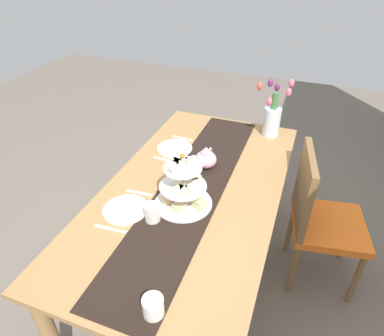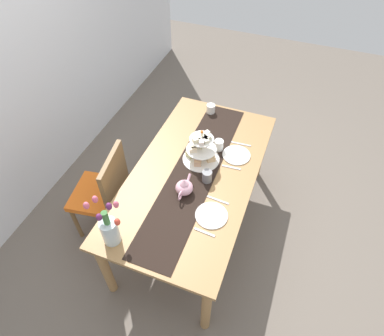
% 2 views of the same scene
% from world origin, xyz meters
% --- Properties ---
extents(ground_plane, '(8.00, 8.00, 0.00)m').
position_xyz_m(ground_plane, '(0.00, 0.00, 0.00)').
color(ground_plane, '#6B6056').
extents(dining_table, '(1.78, 0.93, 0.72)m').
position_xyz_m(dining_table, '(0.00, 0.00, 0.63)').
color(dining_table, '#A37747').
rests_on(dining_table, ground_plane).
extents(chair_left, '(0.48, 0.48, 0.91)m').
position_xyz_m(chair_left, '(-0.28, 0.69, 0.50)').
color(chair_left, brown).
rests_on(chair_left, ground_plane).
extents(table_runner, '(1.72, 0.34, 0.00)m').
position_xyz_m(table_runner, '(0.00, 0.00, 0.73)').
color(table_runner, black).
rests_on(table_runner, dining_table).
extents(tiered_cake_stand, '(0.30, 0.30, 0.30)m').
position_xyz_m(tiered_cake_stand, '(0.15, 0.00, 0.83)').
color(tiered_cake_stand, beige).
rests_on(tiered_cake_stand, table_runner).
extents(teapot, '(0.24, 0.13, 0.14)m').
position_xyz_m(teapot, '(-0.22, 0.00, 0.78)').
color(teapot, '#E5A8BC').
rests_on(teapot, table_runner).
extents(tulip_vase, '(0.18, 0.24, 0.40)m').
position_xyz_m(tulip_vase, '(-0.76, 0.29, 0.86)').
color(tulip_vase, silver).
rests_on(tulip_vase, dining_table).
extents(cream_jug, '(0.08, 0.08, 0.08)m').
position_xyz_m(cream_jug, '(0.76, 0.13, 0.77)').
color(cream_jug, white).
rests_on(cream_jug, dining_table).
extents(dinner_plate_left, '(0.23, 0.23, 0.01)m').
position_xyz_m(dinner_plate_left, '(-0.34, -0.26, 0.73)').
color(dinner_plate_left, white).
rests_on(dinner_plate_left, dining_table).
extents(fork_left, '(0.03, 0.15, 0.01)m').
position_xyz_m(fork_left, '(-0.49, -0.26, 0.73)').
color(fork_left, silver).
rests_on(fork_left, dining_table).
extents(knife_left, '(0.03, 0.17, 0.01)m').
position_xyz_m(knife_left, '(-0.20, -0.26, 0.73)').
color(knife_left, silver).
rests_on(knife_left, dining_table).
extents(dinner_plate_right, '(0.23, 0.23, 0.01)m').
position_xyz_m(dinner_plate_right, '(0.29, -0.26, 0.73)').
color(dinner_plate_right, white).
rests_on(dinner_plate_right, dining_table).
extents(fork_right, '(0.03, 0.15, 0.01)m').
position_xyz_m(fork_right, '(0.15, -0.26, 0.73)').
color(fork_right, silver).
rests_on(fork_right, dining_table).
extents(knife_right, '(0.03, 0.17, 0.01)m').
position_xyz_m(knife_right, '(0.44, -0.26, 0.73)').
color(knife_right, silver).
rests_on(knife_right, dining_table).
extents(mug_grey, '(0.08, 0.08, 0.09)m').
position_xyz_m(mug_grey, '(-0.05, -0.12, 0.78)').
color(mug_grey, slate).
rests_on(mug_grey, table_runner).
extents(mug_white_text, '(0.08, 0.08, 0.09)m').
position_xyz_m(mug_white_text, '(0.31, -0.10, 0.77)').
color(mug_white_text, white).
rests_on(mug_white_text, dining_table).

